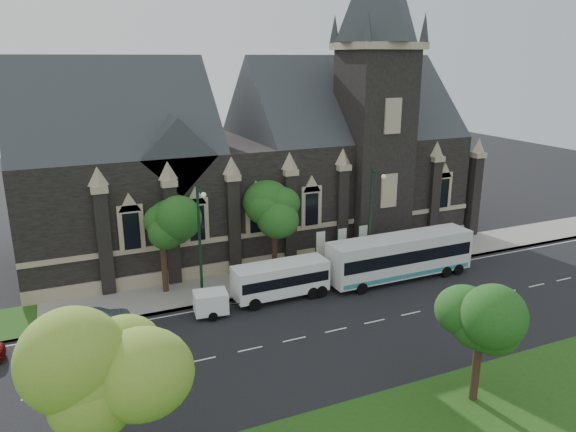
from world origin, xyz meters
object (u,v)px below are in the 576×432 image
street_lamp_mid (200,239)px  shuttle_bus (281,278)px  tour_coach (400,256)px  tree_park_east (482,317)px  banner_flag_center (340,244)px  street_lamp_near (372,216)px  box_trailer (211,302)px  tree_walk_right (276,206)px  tree_walk_left (163,220)px  sedan (96,322)px  tree_park_near (109,357)px  banner_flag_right (361,241)px  banner_flag_left (319,247)px

street_lamp_mid → shuttle_bus: street_lamp_mid is taller
tour_coach → shuttle_bus: 10.26m
tree_park_east → banner_flag_center: 18.58m
street_lamp_near → box_trailer: 14.61m
tree_park_east → tree_walk_right: tree_walk_right is taller
tree_walk_left → street_lamp_near: size_ratio=0.85×
tree_walk_right → sedan: (-14.62, -4.61, -5.06)m
tree_park_near → banner_flag_right: 28.61m
tree_walk_right → banner_flag_right: bearing=-13.6°
tree_walk_right → tour_coach: (8.68, -5.16, -3.85)m
tree_park_east → street_lamp_mid: size_ratio=0.70×
tour_coach → tree_park_near: bearing=-149.3°
tree_park_near → shuttle_bus: 20.56m
shuttle_bus → tree_park_east: bearing=-74.3°
tree_park_near → tree_walk_right: bearing=52.4°
tree_walk_right → sedan: 16.14m
tree_walk_right → sedan: size_ratio=1.70×
tree_park_near → banner_flag_center: tree_park_near is taller
tree_walk_left → shuttle_bus: (7.45, -4.67, -4.14)m
shuttle_bus → banner_flag_center: bearing=23.4°
tree_walk_right → sedan: tree_walk_right is taller
street_lamp_near → tree_walk_left: bearing=167.1°
tree_walk_right → street_lamp_near: 7.72m
tree_park_near → banner_flag_center: size_ratio=2.14×
tour_coach → street_lamp_mid: bearing=174.0°
banner_flag_right → banner_flag_center: bearing=180.0°
tree_park_east → tour_coach: size_ratio=0.51×
tree_walk_right → street_lamp_mid: (-7.21, -3.62, -0.71)m
sedan → banner_flag_left: bearing=-84.2°
tree_park_east → sedan: 23.71m
banner_flag_center → street_lamp_mid: bearing=-171.2°
tree_walk_right → tree_walk_left: (-9.01, -0.01, -0.08)m
tree_walk_left → sedan: size_ratio=1.66×
tree_park_near → tour_coach: bearing=31.2°
tree_park_east → tour_coach: 16.15m
street_lamp_near → tour_coach: (1.89, -1.54, -3.15)m
tree_walk_right → box_trailer: bearing=-143.2°
tree_park_near → box_trailer: 17.07m
street_lamp_mid → sedan: street_lamp_mid is taller
tree_park_near → tree_walk_right: tree_park_near is taller
street_lamp_mid → sedan: (-7.41, -0.99, -4.35)m
banner_flag_right → tree_park_near: bearing=-141.1°
banner_flag_right → sedan: bearing=-172.4°
tree_park_east → sedan: (-17.58, 15.43, -3.86)m
shuttle_bus → box_trailer: 5.63m
tree_walk_left → street_lamp_mid: (1.80, -3.61, -0.62)m
banner_flag_left → tree_walk_right: bearing=150.9°
tree_walk_right → banner_flag_left: tree_walk_right is taller
sedan → street_lamp_near: bearing=-90.8°
street_lamp_near → banner_flag_left: size_ratio=2.25×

